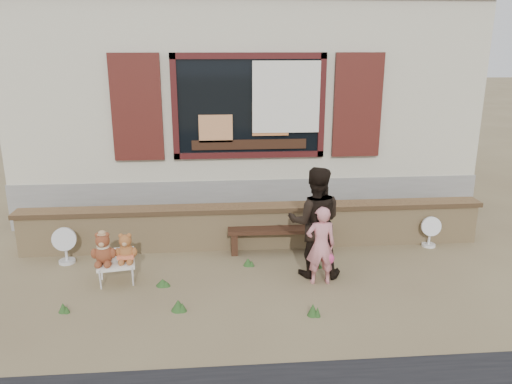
{
  "coord_description": "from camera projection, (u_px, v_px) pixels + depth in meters",
  "views": [
    {
      "loc": [
        -0.57,
        -6.19,
        3.03
      ],
      "look_at": [
        0.0,
        0.6,
        1.0
      ],
      "focal_mm": 35.0,
      "sensor_mm": 36.0,
      "label": 1
    }
  ],
  "objects": [
    {
      "name": "teddy_bear_right",
      "position": [
        126.0,
        247.0,
        6.49
      ],
      "size": [
        0.33,
        0.3,
        0.4
      ],
      "primitive_type": null,
      "rotation": [
        0.0,
        0.0,
        0.16
      ],
      "color": "brown",
      "rests_on": "folding_chair"
    },
    {
      "name": "teddy_bear_left",
      "position": [
        103.0,
        248.0,
        6.42
      ],
      "size": [
        0.36,
        0.33,
        0.44
      ],
      "primitive_type": null,
      "rotation": [
        0.0,
        0.0,
        0.16
      ],
      "color": "brown",
      "rests_on": "folding_chair"
    },
    {
      "name": "ground",
      "position": [
        260.0,
        274.0,
        6.82
      ],
      "size": [
        80.0,
        80.0,
        0.0
      ],
      "primitive_type": "plane",
      "color": "brown",
      "rests_on": "ground"
    },
    {
      "name": "brick_wall",
      "position": [
        254.0,
        226.0,
        7.68
      ],
      "size": [
        7.1,
        0.36,
        0.67
      ],
      "color": "tan",
      "rests_on": "ground"
    },
    {
      "name": "folding_chair",
      "position": [
        116.0,
        264.0,
        6.52
      ],
      "size": [
        0.54,
        0.49,
        0.29
      ],
      "rotation": [
        0.0,
        0.0,
        0.16
      ],
      "color": "silver",
      "rests_on": "ground"
    },
    {
      "name": "adult",
      "position": [
        315.0,
        222.0,
        6.62
      ],
      "size": [
        0.81,
        0.68,
        1.51
      ],
      "primitive_type": "imported",
      "rotation": [
        0.0,
        0.0,
        2.99
      ],
      "color": "black",
      "rests_on": "ground"
    },
    {
      "name": "bench",
      "position": [
        279.0,
        234.0,
        7.5
      ],
      "size": [
        1.53,
        0.36,
        0.39
      ],
      "rotation": [
        0.0,
        0.0,
        -0.03
      ],
      "color": "black",
      "rests_on": "ground"
    },
    {
      "name": "fan_left",
      "position": [
        65.0,
        245.0,
        7.11
      ],
      "size": [
        0.35,
        0.23,
        0.55
      ],
      "rotation": [
        0.0,
        0.0,
        0.1
      ],
      "color": "silver",
      "rests_on": "ground"
    },
    {
      "name": "child",
      "position": [
        321.0,
        245.0,
        6.44
      ],
      "size": [
        0.39,
        0.25,
        1.06
      ],
      "primitive_type": "imported",
      "rotation": [
        0.0,
        0.0,
        3.14
      ],
      "color": "pink",
      "rests_on": "ground"
    },
    {
      "name": "grass_tufts",
      "position": [
        216.0,
        289.0,
        6.3
      ],
      "size": [
        3.33,
        1.56,
        0.15
      ],
      "color": "#294F1F",
      "rests_on": "ground"
    },
    {
      "name": "fan_right",
      "position": [
        430.0,
        231.0,
        7.71
      ],
      "size": [
        0.31,
        0.21,
        0.49
      ],
      "rotation": [
        0.0,
        0.0,
        -0.08
      ],
      "color": "white",
      "rests_on": "ground"
    },
    {
      "name": "shopfront",
      "position": [
        241.0,
        95.0,
        10.54
      ],
      "size": [
        8.04,
        5.13,
        4.0
      ],
      "color": "#BAB397",
      "rests_on": "ground"
    }
  ]
}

